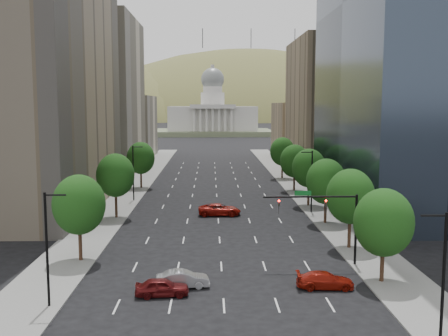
{
  "coord_description": "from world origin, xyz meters",
  "views": [
    {
      "loc": [
        -0.98,
        -19.35,
        15.59
      ],
      "look_at": [
        0.59,
        43.15,
        8.0
      ],
      "focal_mm": 42.21,
      "sensor_mm": 36.0,
      "label": 1
    }
  ],
  "objects": [
    {
      "name": "car_silver",
      "position": [
        -3.4,
        24.17,
        0.74
      ],
      "size": [
        4.67,
        2.09,
        1.49
      ],
      "primitive_type": "imported",
      "rotation": [
        0.0,
        0.0,
        1.69
      ],
      "color": "#98999E",
      "rests_on": "ground"
    },
    {
      "name": "tree_right_1",
      "position": [
        14.0,
        36.0,
        5.75
      ],
      "size": [
        5.2,
        5.2,
        8.75
      ],
      "color": "#382316",
      "rests_on": "ground"
    },
    {
      "name": "tree_right_4",
      "position": [
        14.0,
        74.0,
        5.46
      ],
      "size": [
        5.2,
        5.2,
        8.46
      ],
      "color": "#382316",
      "rests_on": "ground"
    },
    {
      "name": "tree_right_0",
      "position": [
        14.0,
        25.0,
        5.39
      ],
      "size": [
        5.2,
        5.2,
        8.39
      ],
      "color": "#382316",
      "rests_on": "ground"
    },
    {
      "name": "streetlight_rn",
      "position": [
        13.44,
        55.0,
        4.84
      ],
      "size": [
        1.7,
        0.2,
        9.0
      ],
      "color": "black",
      "rests_on": "ground"
    },
    {
      "name": "streetlight_ls",
      "position": [
        -13.44,
        20.0,
        4.84
      ],
      "size": [
        1.7,
        0.2,
        9.0
      ],
      "color": "black",
      "rests_on": "ground"
    },
    {
      "name": "car_maroon",
      "position": [
        -5.0,
        22.22,
        0.75
      ],
      "size": [
        4.52,
        2.13,
        1.49
      ],
      "primitive_type": "imported",
      "rotation": [
        0.0,
        0.0,
        1.66
      ],
      "color": "#510D0E",
      "rests_on": "ground"
    },
    {
      "name": "tree_left_1",
      "position": [
        -14.0,
        52.0,
        5.96
      ],
      "size": [
        5.2,
        5.2,
        8.97
      ],
      "color": "#382316",
      "rests_on": "ground"
    },
    {
      "name": "midrise_cream_left",
      "position": [
        -25.0,
        103.0,
        17.5
      ],
      "size": [
        14.0,
        30.0,
        35.0
      ],
      "primitive_type": "cube",
      "color": "beige",
      "rests_on": "ground"
    },
    {
      "name": "tree_left_0",
      "position": [
        -14.0,
        32.0,
        5.75
      ],
      "size": [
        5.2,
        5.2,
        8.75
      ],
      "color": "#382316",
      "rests_on": "ground"
    },
    {
      "name": "streetlight_ln",
      "position": [
        -13.44,
        65.0,
        4.84
      ],
      "size": [
        1.7,
        0.2,
        9.0
      ],
      "color": "black",
      "rests_on": "ground"
    },
    {
      "name": "foothills",
      "position": [
        34.67,
        599.39,
        -37.78
      ],
      "size": [
        720.0,
        413.0,
        263.0
      ],
      "color": "olive",
      "rests_on": "ground"
    },
    {
      "name": "tree_left_2",
      "position": [
        -14.0,
        78.0,
        5.68
      ],
      "size": [
        5.2,
        5.2,
        8.68
      ],
      "color": "#382316",
      "rests_on": "ground"
    },
    {
      "name": "tree_right_3",
      "position": [
        14.0,
        60.0,
        5.89
      ],
      "size": [
        5.2,
        5.2,
        8.89
      ],
      "color": "#382316",
      "rests_on": "ground"
    },
    {
      "name": "streetlight_rs",
      "position": [
        13.44,
        12.0,
        4.84
      ],
      "size": [
        1.7,
        0.2,
        9.0
      ],
      "color": "black",
      "rests_on": "ground"
    },
    {
      "name": "car_red_far",
      "position": [
        0.22,
        53.56,
        0.83
      ],
      "size": [
        6.01,
        2.82,
        1.66
      ],
      "primitive_type": "imported",
      "rotation": [
        0.0,
        0.0,
        1.58
      ],
      "color": "maroon",
      "rests_on": "ground"
    },
    {
      "name": "tree_right_2",
      "position": [
        14.0,
        48.0,
        5.6
      ],
      "size": [
        5.2,
        5.2,
        8.61
      ],
      "color": "#382316",
      "rests_on": "ground"
    },
    {
      "name": "tower_glass_right",
      "position": [
        26.0,
        58.0,
        30.0
      ],
      "size": [
        16.0,
        38.0,
        60.0
      ],
      "primitive_type": "cube",
      "color": "black",
      "rests_on": "ground"
    },
    {
      "name": "sidewalk_left",
      "position": [
        -15.5,
        60.0,
        0.07
      ],
      "size": [
        6.0,
        200.0,
        0.15
      ],
      "primitive_type": "cube",
      "color": "slate",
      "rests_on": "ground"
    },
    {
      "name": "filler_right",
      "position": [
        25.0,
        133.0,
        8.0
      ],
      "size": [
        14.0,
        26.0,
        16.0
      ],
      "primitive_type": "cube",
      "color": "#8C7759",
      "rests_on": "ground"
    },
    {
      "name": "tree_right_5",
      "position": [
        14.0,
        90.0,
        5.75
      ],
      "size": [
        5.2,
        5.2,
        8.75
      ],
      "color": "#382316",
      "rests_on": "ground"
    },
    {
      "name": "capitol",
      "position": [
        0.0,
        249.71,
        8.58
      ],
      "size": [
        60.0,
        40.0,
        35.2
      ],
      "color": "#596647",
      "rests_on": "ground"
    },
    {
      "name": "parking_tan_right",
      "position": [
        25.0,
        100.0,
        15.0
      ],
      "size": [
        14.0,
        30.0,
        30.0
      ],
      "primitive_type": "cube",
      "color": "#8C7759",
      "rests_on": "ground"
    },
    {
      "name": "sidewalk_right",
      "position": [
        15.5,
        60.0,
        0.07
      ],
      "size": [
        6.0,
        200.0,
        0.15
      ],
      "primitive_type": "cube",
      "color": "slate",
      "rests_on": "ground"
    },
    {
      "name": "traffic_signal",
      "position": [
        10.53,
        30.0,
        5.17
      ],
      "size": [
        9.12,
        0.4,
        7.38
      ],
      "color": "black",
      "rests_on": "ground"
    },
    {
      "name": "filler_left",
      "position": [
        -25.0,
        136.0,
        9.0
      ],
      "size": [
        14.0,
        26.0,
        18.0
      ],
      "primitive_type": "cube",
      "color": "beige",
      "rests_on": "ground"
    },
    {
      "name": "car_red_near",
      "position": [
        8.72,
        23.7,
        0.71
      ],
      "size": [
        4.94,
        2.16,
        1.41
      ],
      "primitive_type": "imported",
      "rotation": [
        0.0,
        0.0,
        1.53
      ],
      "color": "maroon",
      "rests_on": "ground"
    }
  ]
}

